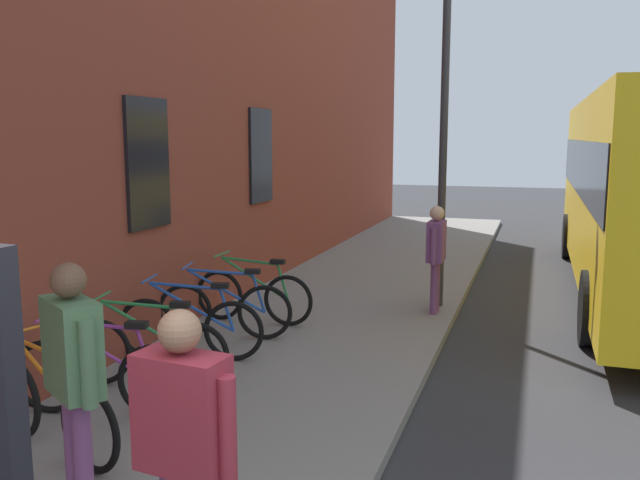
{
  "coord_description": "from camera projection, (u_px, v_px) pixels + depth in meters",
  "views": [
    {
      "loc": [
        -1.68,
        -1.11,
        2.73
      ],
      "look_at": [
        4.83,
        1.03,
        1.67
      ],
      "focal_mm": 37.58,
      "sensor_mm": 36.0,
      "label": 1
    }
  ],
  "objects": [
    {
      "name": "sidewalk_pavement",
      "position": [
        340.0,
        310.0,
        10.38
      ],
      "size": [
        24.0,
        3.5,
        0.12
      ],
      "primitive_type": "cube",
      "color": "gray",
      "rests_on": "ground"
    },
    {
      "name": "ground",
      "position": [
        520.0,
        377.0,
        7.66
      ],
      "size": [
        60.0,
        60.0,
        0.0
      ],
      "primitive_type": "plane",
      "color": "#2D2D30"
    },
    {
      "name": "pedestrian_by_facade",
      "position": [
        183.0,
        433.0,
        3.54
      ],
      "size": [
        0.3,
        0.65,
        1.73
      ],
      "color": "#723F72",
      "rests_on": "sidewalk_pavement"
    },
    {
      "name": "pedestrian_crossing_street",
      "position": [
        436.0,
        248.0,
        9.86
      ],
      "size": [
        0.61,
        0.23,
        1.6
      ],
      "color": "#723F72",
      "rests_on": "sidewalk_pavement"
    },
    {
      "name": "pedestrian_near_bus",
      "position": [
        73.0,
        364.0,
        4.52
      ],
      "size": [
        0.49,
        0.58,
        1.79
      ],
      "color": "#723F72",
      "rests_on": "sidewalk_pavement"
    },
    {
      "name": "bicycle_far_end",
      "position": [
        101.0,
        376.0,
        6.26
      ],
      "size": [
        0.53,
        1.75,
        0.97
      ],
      "color": "black",
      "rests_on": "sidewalk_pavement"
    },
    {
      "name": "bicycle_leaning_wall",
      "position": [
        191.0,
        327.0,
        7.87
      ],
      "size": [
        0.54,
        1.74,
        0.97
      ],
      "color": "black",
      "rests_on": "sidewalk_pavement"
    },
    {
      "name": "bicycle_mid_rack",
      "position": [
        51.0,
        410.0,
        5.49
      ],
      "size": [
        0.67,
        1.71,
        0.97
      ],
      "color": "black",
      "rests_on": "sidewalk_pavement"
    },
    {
      "name": "bicycle_under_window",
      "position": [
        254.0,
        296.0,
        9.41
      ],
      "size": [
        0.48,
        1.77,
        0.97
      ],
      "color": "black",
      "rests_on": "sidewalk_pavement"
    },
    {
      "name": "bicycle_nearest_sign",
      "position": [
        148.0,
        351.0,
        6.99
      ],
      "size": [
        0.55,
        1.74,
        0.97
      ],
      "color": "black",
      "rests_on": "sidewalk_pavement"
    },
    {
      "name": "station_facade",
      "position": [
        241.0,
        24.0,
        11.25
      ],
      "size": [
        22.0,
        0.65,
        9.21
      ],
      "color": "brown",
      "rests_on": "ground"
    },
    {
      "name": "street_lamp",
      "position": [
        445.0,
        90.0,
        9.93
      ],
      "size": [
        0.28,
        0.28,
        5.6
      ],
      "color": "#333338",
      "rests_on": "sidewalk_pavement"
    },
    {
      "name": "bicycle_by_door",
      "position": [
        225.0,
        310.0,
        8.67
      ],
      "size": [
        0.6,
        1.73,
        0.97
      ],
      "color": "black",
      "rests_on": "sidewalk_pavement"
    }
  ]
}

